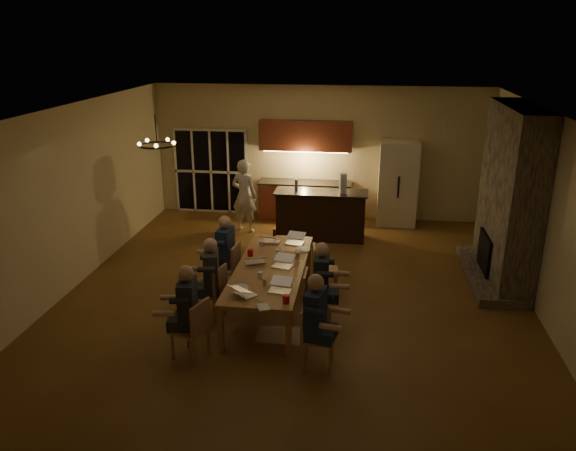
# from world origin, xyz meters

# --- Properties ---
(floor) EXTENTS (9.00, 9.00, 0.00)m
(floor) POSITION_xyz_m (0.00, 0.00, 0.00)
(floor) COLOR brown
(floor) RESTS_ON ground
(back_wall) EXTENTS (8.00, 0.04, 3.20)m
(back_wall) POSITION_xyz_m (0.00, 4.52, 1.60)
(back_wall) COLOR beige
(back_wall) RESTS_ON ground
(left_wall) EXTENTS (0.04, 9.00, 3.20)m
(left_wall) POSITION_xyz_m (-4.02, 0.00, 1.60)
(left_wall) COLOR beige
(left_wall) RESTS_ON ground
(right_wall) EXTENTS (0.04, 9.00, 3.20)m
(right_wall) POSITION_xyz_m (4.02, 0.00, 1.60)
(right_wall) COLOR beige
(right_wall) RESTS_ON ground
(ceiling) EXTENTS (8.00, 9.00, 0.04)m
(ceiling) POSITION_xyz_m (0.00, 0.00, 3.22)
(ceiling) COLOR white
(ceiling) RESTS_ON back_wall
(french_doors) EXTENTS (1.86, 0.08, 2.10)m
(french_doors) POSITION_xyz_m (-2.70, 4.47, 1.05)
(french_doors) COLOR black
(french_doors) RESTS_ON ground
(fireplace) EXTENTS (0.58, 2.50, 3.20)m
(fireplace) POSITION_xyz_m (3.70, 1.20, 1.60)
(fireplace) COLOR #766B5D
(fireplace) RESTS_ON ground
(kitchenette) EXTENTS (2.24, 0.68, 2.40)m
(kitchenette) POSITION_xyz_m (-0.30, 4.20, 1.20)
(kitchenette) COLOR brown
(kitchenette) RESTS_ON ground
(refrigerator) EXTENTS (0.90, 0.68, 2.00)m
(refrigerator) POSITION_xyz_m (1.90, 4.15, 1.00)
(refrigerator) COLOR beige
(refrigerator) RESTS_ON ground
(dining_table) EXTENTS (1.10, 2.95, 0.75)m
(dining_table) POSITION_xyz_m (-0.35, -0.54, 0.38)
(dining_table) COLOR #C5814F
(dining_table) RESTS_ON ground
(bar_island) EXTENTS (2.03, 0.69, 1.08)m
(bar_island) POSITION_xyz_m (0.20, 2.90, 0.54)
(bar_island) COLOR black
(bar_island) RESTS_ON ground
(chair_left_near) EXTENTS (0.56, 0.56, 0.89)m
(chair_left_near) POSITION_xyz_m (-1.23, -2.17, 0.45)
(chair_left_near) COLOR #A57852
(chair_left_near) RESTS_ON ground
(chair_left_mid) EXTENTS (0.53, 0.53, 0.89)m
(chair_left_mid) POSITION_xyz_m (-1.27, -1.00, 0.45)
(chair_left_mid) COLOR #A57852
(chair_left_mid) RESTS_ON ground
(chair_left_far) EXTENTS (0.48, 0.48, 0.89)m
(chair_left_far) POSITION_xyz_m (-1.24, -0.02, 0.45)
(chair_left_far) COLOR #A57852
(chair_left_far) RESTS_ON ground
(chair_right_near) EXTENTS (0.45, 0.45, 0.89)m
(chair_right_near) POSITION_xyz_m (0.58, -2.14, 0.45)
(chair_right_near) COLOR #A57852
(chair_right_near) RESTS_ON ground
(chair_right_mid) EXTENTS (0.44, 0.44, 0.89)m
(chair_right_mid) POSITION_xyz_m (0.48, -1.02, 0.45)
(chair_right_mid) COLOR #A57852
(chair_right_mid) RESTS_ON ground
(chair_right_far) EXTENTS (0.49, 0.49, 0.89)m
(chair_right_far) POSITION_xyz_m (0.51, 0.10, 0.45)
(chair_right_far) COLOR #A57852
(chair_right_far) RESTS_ON ground
(person_left_near) EXTENTS (0.67, 0.67, 1.38)m
(person_left_near) POSITION_xyz_m (-1.25, -2.12, 0.69)
(person_left_near) COLOR #262932
(person_left_near) RESTS_ON ground
(person_right_near) EXTENTS (0.70, 0.70, 1.38)m
(person_right_near) POSITION_xyz_m (0.53, -2.17, 0.69)
(person_right_near) COLOR #1F274E
(person_right_near) RESTS_ON ground
(person_left_mid) EXTENTS (0.71, 0.71, 1.38)m
(person_left_mid) POSITION_xyz_m (-1.20, -1.04, 0.69)
(person_left_mid) COLOR #33373C
(person_left_mid) RESTS_ON ground
(person_right_mid) EXTENTS (0.62, 0.62, 1.38)m
(person_right_mid) POSITION_xyz_m (0.52, -0.99, 0.69)
(person_right_mid) COLOR #262932
(person_right_mid) RESTS_ON ground
(person_left_far) EXTENTS (0.64, 0.64, 1.38)m
(person_left_far) POSITION_xyz_m (-1.25, 0.06, 0.69)
(person_left_far) COLOR #1F274E
(person_left_far) RESTS_ON ground
(standing_person) EXTENTS (0.71, 0.56, 1.69)m
(standing_person) POSITION_xyz_m (-1.57, 3.14, 0.84)
(standing_person) COLOR silver
(standing_person) RESTS_ON ground
(chandelier) EXTENTS (0.56, 0.56, 0.03)m
(chandelier) POSITION_xyz_m (-2.04, -0.77, 2.75)
(chandelier) COLOR black
(chandelier) RESTS_ON ceiling
(laptop_a) EXTENTS (0.43, 0.42, 0.23)m
(laptop_a) POSITION_xyz_m (-0.54, -1.62, 0.86)
(laptop_a) COLOR silver
(laptop_a) RESTS_ON dining_table
(laptop_b) EXTENTS (0.36, 0.32, 0.23)m
(laptop_b) POSITION_xyz_m (-0.06, -1.45, 0.86)
(laptop_b) COLOR silver
(laptop_b) RESTS_ON dining_table
(laptop_c) EXTENTS (0.41, 0.39, 0.23)m
(laptop_c) POSITION_xyz_m (-0.64, -0.42, 0.86)
(laptop_c) COLOR silver
(laptop_c) RESTS_ON dining_table
(laptop_d) EXTENTS (0.38, 0.35, 0.23)m
(laptop_d) POSITION_xyz_m (-0.15, -0.54, 0.86)
(laptop_d) COLOR silver
(laptop_d) RESTS_ON dining_table
(laptop_e) EXTENTS (0.35, 0.31, 0.23)m
(laptop_e) POSITION_xyz_m (-0.52, 0.57, 0.86)
(laptop_e) COLOR silver
(laptop_e) RESTS_ON dining_table
(laptop_f) EXTENTS (0.37, 0.34, 0.23)m
(laptop_f) POSITION_xyz_m (-0.09, 0.54, 0.86)
(laptop_f) COLOR silver
(laptop_f) RESTS_ON dining_table
(mug_front) EXTENTS (0.08, 0.08, 0.10)m
(mug_front) POSITION_xyz_m (-0.43, -1.02, 0.80)
(mug_front) COLOR silver
(mug_front) RESTS_ON dining_table
(mug_mid) EXTENTS (0.07, 0.07, 0.10)m
(mug_mid) POSITION_xyz_m (-0.31, -0.04, 0.80)
(mug_mid) COLOR silver
(mug_mid) RESTS_ON dining_table
(mug_back) EXTENTS (0.07, 0.07, 0.10)m
(mug_back) POSITION_xyz_m (-0.66, 0.31, 0.80)
(mug_back) COLOR silver
(mug_back) RESTS_ON dining_table
(redcup_near) EXTENTS (0.10, 0.10, 0.12)m
(redcup_near) POSITION_xyz_m (0.09, -1.80, 0.81)
(redcup_near) COLOR red
(redcup_near) RESTS_ON dining_table
(redcup_mid) EXTENTS (0.10, 0.10, 0.12)m
(redcup_mid) POSITION_xyz_m (-0.76, -0.15, 0.81)
(redcup_mid) COLOR red
(redcup_mid) RESTS_ON dining_table
(can_silver) EXTENTS (0.06, 0.06, 0.12)m
(can_silver) POSITION_xyz_m (-0.31, -1.29, 0.81)
(can_silver) COLOR #B2B2B7
(can_silver) RESTS_ON dining_table
(can_cola) EXTENTS (0.06, 0.06, 0.12)m
(can_cola) POSITION_xyz_m (-0.52, 0.90, 0.81)
(can_cola) COLOR #3F0F0C
(can_cola) RESTS_ON dining_table
(can_right) EXTENTS (0.07, 0.07, 0.12)m
(can_right) POSITION_xyz_m (0.04, -0.18, 0.81)
(can_right) COLOR #B2B2B7
(can_right) RESTS_ON dining_table
(plate_near) EXTENTS (0.27, 0.27, 0.02)m
(plate_near) POSITION_xyz_m (-0.04, -1.16, 0.76)
(plate_near) COLOR silver
(plate_near) RESTS_ON dining_table
(plate_left) EXTENTS (0.27, 0.27, 0.02)m
(plate_left) POSITION_xyz_m (-0.67, -1.42, 0.76)
(plate_left) COLOR silver
(plate_left) RESTS_ON dining_table
(plate_far) EXTENTS (0.28, 0.28, 0.02)m
(plate_far) POSITION_xyz_m (0.09, 0.25, 0.76)
(plate_far) COLOR silver
(plate_far) RESTS_ON dining_table
(notepad) EXTENTS (0.23, 0.26, 0.01)m
(notepad) POSITION_xyz_m (-0.21, -1.98, 0.76)
(notepad) COLOR white
(notepad) RESTS_ON dining_table
(bar_bottle) EXTENTS (0.07, 0.07, 0.24)m
(bar_bottle) POSITION_xyz_m (-0.36, 2.95, 1.20)
(bar_bottle) COLOR #99999E
(bar_bottle) RESTS_ON bar_island
(bar_blender) EXTENTS (0.17, 0.17, 0.43)m
(bar_blender) POSITION_xyz_m (0.66, 2.83, 1.30)
(bar_blender) COLOR silver
(bar_blender) RESTS_ON bar_island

